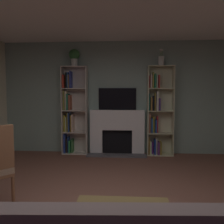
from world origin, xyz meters
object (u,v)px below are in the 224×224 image
at_px(fireplace, 117,131).
at_px(tv, 117,99).
at_px(bookshelf_right, 157,114).
at_px(bookshelf_left, 72,112).
at_px(vase_with_flowers, 161,60).
at_px(coffee_table, 122,214).
at_px(potted_plant, 74,56).

relative_size(fireplace, tv, 1.55).
bearing_deg(bookshelf_right, fireplace, 179.30).
distance_m(bookshelf_left, vase_with_flowers, 2.45).
relative_size(fireplace, vase_with_flowers, 3.62).
distance_m(vase_with_flowers, coffee_table, 4.22).
bearing_deg(tv, coffee_table, -86.63).
bearing_deg(potted_plant, bookshelf_right, 0.94).
bearing_deg(tv, vase_with_flowers, -6.69).
bearing_deg(fireplace, coffee_table, -86.56).
bearing_deg(vase_with_flowers, tv, 173.31).
relative_size(tv, coffee_table, 1.01).
bearing_deg(bookshelf_right, vase_with_flowers, -24.98).
height_order(bookshelf_left, bookshelf_right, same).
height_order(tv, potted_plant, potted_plant).
bearing_deg(bookshelf_right, bookshelf_left, 179.94).
distance_m(tv, coffee_table, 3.94).
relative_size(bookshelf_right, vase_with_flowers, 5.42).
bearing_deg(bookshelf_right, coffee_table, -101.02).
relative_size(bookshelf_left, coffee_table, 2.34).
xyz_separation_m(fireplace, bookshelf_right, (0.95, -0.01, 0.43)).
height_order(tv, bookshelf_right, bookshelf_right).
xyz_separation_m(fireplace, tv, (0.00, 0.08, 0.77)).
bearing_deg(bookshelf_right, potted_plant, -179.06).
bearing_deg(bookshelf_left, coffee_table, -70.45).
distance_m(tv, bookshelf_left, 1.15).
xyz_separation_m(bookshelf_right, coffee_table, (-0.73, -3.73, -0.61)).
bearing_deg(fireplace, tv, 90.00).
height_order(bookshelf_left, vase_with_flowers, vase_with_flowers).
relative_size(fireplace, bookshelf_right, 0.67).
bearing_deg(potted_plant, tv, 6.70).
distance_m(fireplace, tv, 0.78).
bearing_deg(fireplace, bookshelf_left, -179.51).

